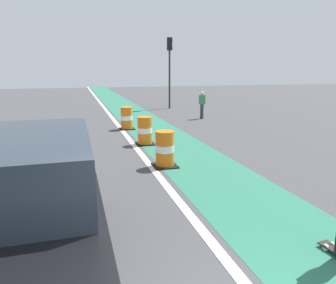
{
  "coord_description": "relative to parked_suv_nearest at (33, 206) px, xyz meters",
  "views": [
    {
      "loc": [
        -1.2,
        -2.01,
        2.91
      ],
      "look_at": [
        1.0,
        5.52,
        1.1
      ],
      "focal_mm": 34.02,
      "sensor_mm": 36.0,
      "label": 1
    }
  ],
  "objects": [
    {
      "name": "pedestrian_crossing",
      "position": [
        7.86,
        12.98,
        -0.17
      ],
      "size": [
        0.34,
        0.2,
        1.61
      ],
      "color": "#33333D",
      "rests_on": "ground"
    },
    {
      "name": "lane_divider_stripe",
      "position": [
        2.76,
        9.51,
        -1.03
      ],
      "size": [
        0.2,
        80.0,
        0.01
      ],
      "primitive_type": "cube",
      "color": "silver",
      "rests_on": "ground"
    },
    {
      "name": "traffic_barrel_front",
      "position": [
        3.18,
        4.46,
        -0.5
      ],
      "size": [
        0.73,
        0.73,
        1.09
      ],
      "color": "orange",
      "rests_on": "ground"
    },
    {
      "name": "bike_lane_strip",
      "position": [
        4.26,
        9.51,
        -1.03
      ],
      "size": [
        2.5,
        80.0,
        0.01
      ],
      "primitive_type": "cube",
      "color": "#286B51",
      "rests_on": "ground"
    },
    {
      "name": "traffic_barrel_back",
      "position": [
        3.04,
        10.89,
        -0.5
      ],
      "size": [
        0.73,
        0.73,
        1.09
      ],
      "color": "orange",
      "rests_on": "ground"
    },
    {
      "name": "parked_suv_nearest",
      "position": [
        0.0,
        0.0,
        0.0
      ],
      "size": [
        1.93,
        4.61,
        2.04
      ],
      "color": "black",
      "rests_on": "ground"
    },
    {
      "name": "traffic_light_corner",
      "position": [
        7.47,
        18.4,
        2.47
      ],
      "size": [
        0.41,
        0.32,
        5.1
      ],
      "color": "#2D2D2D",
      "rests_on": "ground"
    },
    {
      "name": "traffic_barrel_mid",
      "position": [
        3.21,
        7.47,
        -0.5
      ],
      "size": [
        0.73,
        0.73,
        1.09
      ],
      "color": "orange",
      "rests_on": "ground"
    }
  ]
}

